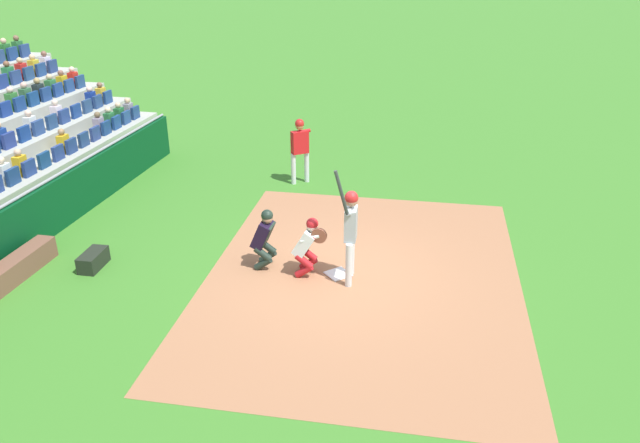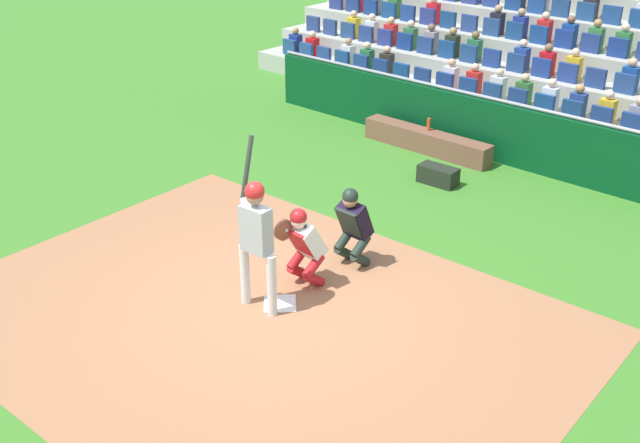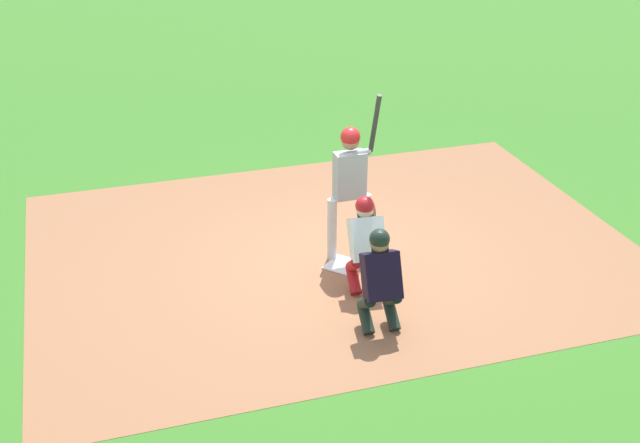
{
  "view_description": "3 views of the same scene",
  "coord_description": "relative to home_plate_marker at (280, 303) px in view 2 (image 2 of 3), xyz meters",
  "views": [
    {
      "loc": [
        10.54,
        1.95,
        6.11
      ],
      "look_at": [
        0.12,
        -0.34,
        1.19
      ],
      "focal_mm": 34.46,
      "sensor_mm": 36.0,
      "label": 1
    },
    {
      "loc": [
        -6.33,
        6.15,
        5.64
      ],
      "look_at": [
        -0.26,
        -0.53,
        1.17
      ],
      "focal_mm": 42.45,
      "sensor_mm": 36.0,
      "label": 2
    },
    {
      "loc": [
        -2.8,
        -9.31,
        5.53
      ],
      "look_at": [
        -0.5,
        -0.62,
        1.04
      ],
      "focal_mm": 46.56,
      "sensor_mm": 36.0,
      "label": 3
    }
  ],
  "objects": [
    {
      "name": "catcher_crouching",
      "position": [
        0.12,
        -0.58,
        0.69
      ],
      "size": [
        0.48,
        0.71,
        1.26
      ],
      "color": "#AC181E",
      "rests_on": "ground_plane"
    },
    {
      "name": "dugout_bench",
      "position": [
        1.91,
        -6.17,
        0.2
      ],
      "size": [
        2.91,
        0.4,
        0.44
      ],
      "primitive_type": "cube",
      "color": "brown",
      "rests_on": "ground_plane"
    },
    {
      "name": "infield_dirt_patch",
      "position": [
        0.0,
        0.5,
        -0.01
      ],
      "size": [
        8.5,
        6.47,
        0.01
      ],
      "primitive_type": "cube",
      "rotation": [
        0.0,
        0.0,
        0.04
      ],
      "color": "#9C6846",
      "rests_on": "ground_plane"
    },
    {
      "name": "home_plate_marker",
      "position": [
        0.0,
        0.0,
        0.0
      ],
      "size": [
        0.62,
        0.62,
        0.02
      ],
      "primitive_type": "cube",
      "rotation": [
        0.0,
        0.0,
        0.79
      ],
      "color": "white",
      "rests_on": "infield_dirt_patch"
    },
    {
      "name": "ground_plane",
      "position": [
        0.0,
        0.0,
        -0.02
      ],
      "size": [
        160.0,
        160.0,
        0.0
      ],
      "primitive_type": "plane",
      "color": "#397726"
    },
    {
      "name": "batter_at_plate",
      "position": [
        0.15,
        0.25,
        1.17
      ],
      "size": [
        0.63,
        0.42,
        2.37
      ],
      "color": "silver",
      "rests_on": "ground_plane"
    },
    {
      "name": "home_plate_umpire",
      "position": [
        -0.02,
        -1.51,
        0.69
      ],
      "size": [
        0.46,
        0.46,
        1.29
      ],
      "color": "#1D2B22",
      "rests_on": "ground_plane"
    },
    {
      "name": "equipment_duffel_bag",
      "position": [
        0.77,
        -4.94,
        0.15
      ],
      "size": [
        0.75,
        0.4,
        0.34
      ],
      "primitive_type": "cube",
      "rotation": [
        0.0,
        0.0,
        0.05
      ],
      "color": "black",
      "rests_on": "ground_plane"
    },
    {
      "name": "bleacher_stand",
      "position": [
        -0.0,
        -11.38,
        0.92
      ],
      "size": [
        18.41,
        4.83,
        3.14
      ],
      "color": "#A3A699",
      "rests_on": "ground_plane"
    },
    {
      "name": "dugout_wall",
      "position": [
        0.0,
        -6.72,
        0.59
      ],
      "size": [
        12.8,
        0.24,
        1.26
      ],
      "color": "#073F1C",
      "rests_on": "ground_plane"
    },
    {
      "name": "water_bottle_on_bench",
      "position": [
        1.92,
        -6.23,
        0.55
      ],
      "size": [
        0.07,
        0.07,
        0.26
      ],
      "primitive_type": "cylinder",
      "color": "#D4471C",
      "rests_on": "dugout_bench"
    }
  ]
}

